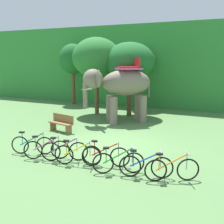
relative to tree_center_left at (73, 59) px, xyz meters
The scene contains 16 objects.
ground_plane 12.44m from the tree_center_left, 49.65° to the right, with size 80.00×80.00×0.00m, color #567F47.
foliage_hedge 8.68m from the tree_center_left, 27.33° to the left, with size 36.00×6.00×6.29m, color #338438.
tree_center_left is the anchor object (origin of this frame).
tree_center_right 4.82m from the tree_center_left, 37.82° to the right, with size 3.17×3.17×5.10m.
tree_left 5.75m from the tree_center_left, ahead, with size 2.13×2.13×4.53m.
tree_center 6.51m from the tree_center_left, 22.97° to the right, with size 3.21×3.21×4.76m.
elephant 7.97m from the tree_center_left, 36.19° to the right, with size 3.76×3.59×3.78m.
bike_teal 12.93m from the tree_center_left, 64.13° to the right, with size 1.62×0.74×0.92m.
bike_pink 13.50m from the tree_center_left, 61.15° to the right, with size 1.52×0.88×0.92m.
bike_purple 13.74m from the tree_center_left, 58.16° to the right, with size 1.54×0.87×0.92m.
bike_yellow 14.23m from the tree_center_left, 56.19° to the right, with size 1.66×0.63×0.92m.
bike_red 14.45m from the tree_center_left, 52.23° to the right, with size 1.67×0.59×0.92m.
bike_green 15.17m from the tree_center_left, 51.15° to the right, with size 1.53×0.88×0.92m.
bike_blue 15.70m from the tree_center_left, 48.32° to the right, with size 1.64×0.68×0.92m.
bike_orange 16.16m from the tree_center_left, 45.92° to the right, with size 1.52×0.89×0.92m.
wooden_bench 9.58m from the tree_center_left, 60.67° to the right, with size 1.55×0.75×0.89m.
Camera 1 is at (5.16, -10.38, 3.69)m, focal length 45.04 mm.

